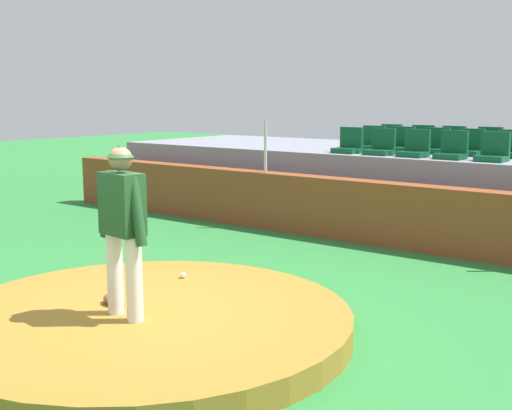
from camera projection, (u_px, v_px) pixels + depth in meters
name	position (u px, v px, depth m)	size (l,w,h in m)	color
ground_plane	(146.00, 335.00, 7.08)	(60.00, 60.00, 0.00)	#2C7B36
pitchers_mound	(146.00, 323.00, 7.06)	(4.42, 4.42, 0.26)	olive
pitcher	(122.00, 218.00, 6.70)	(0.78, 0.33, 1.80)	silver
baseball	(183.00, 275.00, 8.33)	(0.07, 0.07, 0.07)	white
fielding_glove	(113.00, 299.00, 7.29)	(0.30, 0.20, 0.11)	brown
brick_barrier	(384.00, 214.00, 11.32)	(15.74, 0.40, 1.09)	brown
fence_post_left	(265.00, 146.00, 12.68)	(0.06, 0.06, 0.99)	silver
bleacher_platform	(443.00, 187.00, 13.35)	(14.57, 3.86, 1.44)	gray
stadium_chair_0	(349.00, 145.00, 12.97)	(0.48, 0.44, 0.50)	#0D4C2A
stadium_chair_1	(381.00, 146.00, 12.55)	(0.48, 0.44, 0.50)	#0D4C2A
stadium_chair_2	(415.00, 148.00, 12.14)	(0.48, 0.44, 0.50)	#0D4C2A
stadium_chair_3	(452.00, 150.00, 11.70)	(0.48, 0.44, 0.50)	#0D4C2A
stadium_chair_4	(493.00, 152.00, 11.27)	(0.48, 0.44, 0.50)	#0D4C2A
stadium_chair_5	(372.00, 142.00, 13.67)	(0.48, 0.44, 0.50)	#0D4C2A
stadium_chair_6	(401.00, 144.00, 13.26)	(0.48, 0.44, 0.50)	#0D4C2A
stadium_chair_7	(436.00, 145.00, 12.82)	(0.48, 0.44, 0.50)	#0D4C2A
stadium_chair_8	(469.00, 147.00, 12.39)	(0.48, 0.44, 0.50)	#0D4C2A
stadium_chair_9	(510.00, 149.00, 11.96)	(0.48, 0.44, 0.50)	#0D4C2A
stadium_chair_10	(389.00, 140.00, 14.37)	(0.48, 0.44, 0.50)	#0D4C2A
stadium_chair_11	(421.00, 142.00, 13.92)	(0.48, 0.44, 0.50)	#0D4C2A
stadium_chair_12	(452.00, 143.00, 13.51)	(0.48, 0.44, 0.50)	#0D4C2A
stadium_chair_13	(488.00, 144.00, 13.09)	(0.48, 0.44, 0.50)	#0D4C2A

